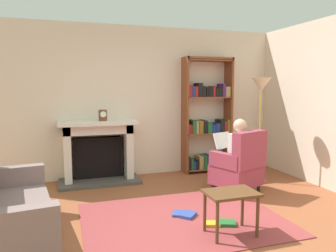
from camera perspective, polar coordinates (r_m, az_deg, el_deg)
The scene contains 13 objects.
ground at distance 3.87m, azimuth 4.27°, elevation -17.80°, with size 14.00×14.00×0.00m, color #955131.
back_wall at distance 5.96m, azimuth -4.93°, elevation 4.30°, with size 5.60×0.10×2.70m, color beige.
side_wall_right at distance 6.02m, azimuth 23.66°, elevation 3.78°, with size 0.10×5.20×2.70m, color beige.
area_rug at distance 4.12m, azimuth 2.63°, elevation -16.09°, with size 2.40×1.80×0.01m, color #933A3C.
fireplace at distance 5.67m, azimuth -12.18°, elevation -3.97°, with size 1.34×0.64×1.06m.
mantel_clock at distance 5.50m, azimuth -11.42°, elevation 1.87°, with size 0.14×0.14×0.18m.
bookshelf at distance 6.19m, azimuth 6.92°, elevation 1.21°, with size 0.94×0.32×2.17m.
armchair_reading at distance 5.08m, azimuth 12.55°, elevation -6.82°, with size 0.83×0.81×0.97m.
seated_reader at distance 5.11m, azimuth 11.56°, elevation -4.47°, with size 0.50×0.59×1.14m.
sofa_floral at distance 3.78m, azimuth -26.27°, elevation -13.83°, with size 0.94×1.78×0.85m.
side_table at distance 3.65m, azimuth 11.05°, elevation -12.48°, with size 0.56×0.39×0.49m.
scattered_books at distance 4.10m, azimuth 5.81°, elevation -15.87°, with size 0.67×0.69×0.04m.
floor_lamp at distance 5.64m, azimuth 16.07°, elevation 5.48°, with size 0.32×0.32×1.77m.
Camera 1 is at (-1.34, -3.25, 1.61)m, focal length 34.57 mm.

